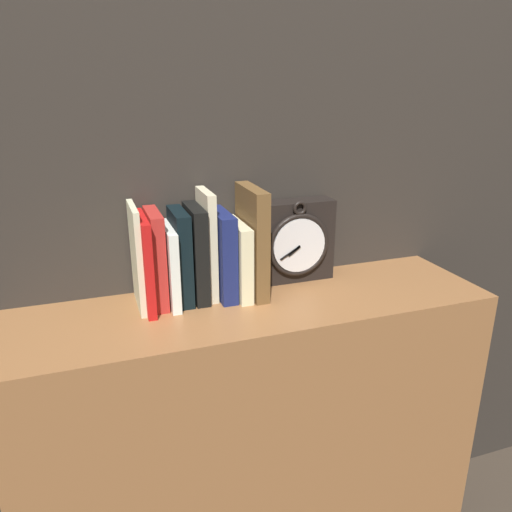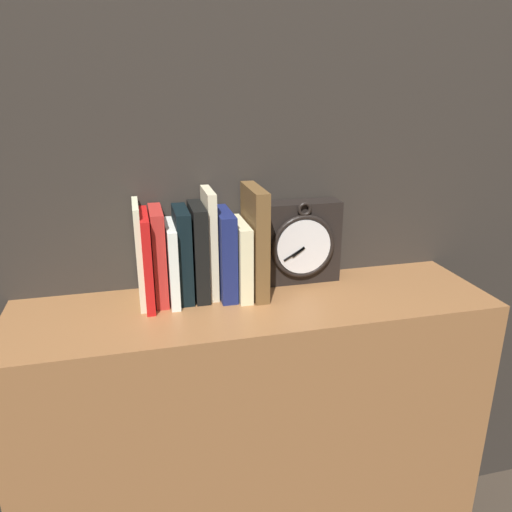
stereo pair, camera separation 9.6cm
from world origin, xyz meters
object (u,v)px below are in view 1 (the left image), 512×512
(book_slot2_red, at_px, (156,258))
(book_slot4_black, at_px, (180,256))
(book_slot5_black, at_px, (196,253))
(book_slot8_cream, at_px, (237,259))
(book_slot0_cream, at_px, (136,257))
(book_slot1_red, at_px, (145,263))
(book_slot7_navy, at_px, (222,254))
(clock, at_px, (293,241))
(book_slot9_brown, at_px, (252,241))
(book_slot6_cream, at_px, (207,244))
(book_slot3_white, at_px, (170,265))

(book_slot2_red, height_order, book_slot4_black, book_slot2_red)
(book_slot5_black, bearing_deg, book_slot8_cream, -7.03)
(book_slot5_black, height_order, book_slot8_cream, book_slot5_black)
(book_slot0_cream, distance_m, book_slot1_red, 0.02)
(book_slot4_black, xyz_separation_m, book_slot7_navy, (0.09, -0.01, -0.00))
(clock, distance_m, book_slot7_navy, 0.20)
(book_slot9_brown, bearing_deg, clock, 18.64)
(book_slot2_red, bearing_deg, book_slot0_cream, -175.78)
(book_slot5_black, bearing_deg, book_slot6_cream, 12.26)
(book_slot2_red, bearing_deg, book_slot1_red, -154.21)
(book_slot5_black, xyz_separation_m, book_slot8_cream, (0.09, -0.01, -0.02))
(book_slot1_red, bearing_deg, book_slot6_cream, 7.53)
(clock, bearing_deg, book_slot0_cream, -175.38)
(clock, distance_m, book_slot2_red, 0.34)
(clock, xyz_separation_m, book_slot1_red, (-0.37, -0.04, 0.00))
(clock, distance_m, book_slot8_cream, 0.16)
(book_slot6_cream, xyz_separation_m, book_slot7_navy, (0.03, -0.01, -0.02))
(book_slot8_cream, xyz_separation_m, book_slot9_brown, (0.03, -0.00, 0.04))
(book_slot6_cream, distance_m, book_slot9_brown, 0.10)
(book_slot5_black, bearing_deg, book_slot0_cream, -178.47)
(book_slot5_black, distance_m, book_slot6_cream, 0.03)
(book_slot2_red, relative_size, book_slot8_cream, 1.22)
(book_slot3_white, height_order, book_slot6_cream, book_slot6_cream)
(book_slot4_black, relative_size, book_slot9_brown, 0.83)
(book_slot5_black, bearing_deg, clock, 6.24)
(book_slot4_black, bearing_deg, book_slot6_cream, 4.84)
(book_slot5_black, relative_size, book_slot7_navy, 1.08)
(book_slot0_cream, height_order, book_slot1_red, book_slot0_cream)
(book_slot3_white, relative_size, book_slot5_black, 0.83)
(book_slot4_black, height_order, book_slot9_brown, book_slot9_brown)
(book_slot0_cream, distance_m, book_slot8_cream, 0.23)
(clock, height_order, book_slot3_white, clock)
(book_slot6_cream, xyz_separation_m, book_slot8_cream, (0.07, -0.02, -0.04))
(clock, bearing_deg, book_slot3_white, -173.55)
(book_slot3_white, bearing_deg, book_slot0_cream, 176.34)
(book_slot0_cream, distance_m, book_slot6_cream, 0.16)
(book_slot5_black, bearing_deg, book_slot3_white, -172.73)
(clock, bearing_deg, book_slot7_navy, -170.13)
(book_slot0_cream, distance_m, book_slot3_white, 0.07)
(book_slot0_cream, relative_size, book_slot9_brown, 0.91)
(book_slot8_cream, bearing_deg, book_slot4_black, 174.65)
(book_slot1_red, distance_m, book_slot8_cream, 0.21)
(book_slot1_red, height_order, book_slot8_cream, book_slot1_red)
(book_slot7_navy, bearing_deg, book_slot8_cream, -8.85)
(book_slot6_cream, bearing_deg, book_slot0_cream, -176.61)
(book_slot7_navy, relative_size, book_slot9_brown, 0.79)
(book_slot7_navy, bearing_deg, book_slot0_cream, 179.24)
(book_slot8_cream, bearing_deg, clock, 13.93)
(book_slot1_red, height_order, book_slot2_red, book_slot2_red)
(book_slot3_white, height_order, book_slot5_black, book_slot5_black)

